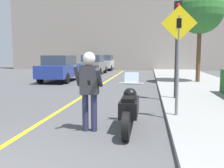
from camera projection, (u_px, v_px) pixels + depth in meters
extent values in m
cube|color=yellow|center=(71.00, 103.00, 8.89)|extent=(0.12, 36.00, 0.01)
cube|color=gray|center=(131.00, 26.00, 27.87)|extent=(28.00, 1.20, 9.82)
cylinder|color=black|center=(126.00, 126.00, 4.99)|extent=(0.14, 0.60, 0.60)
cylinder|color=black|center=(132.00, 109.00, 6.62)|extent=(0.14, 0.60, 0.60)
cube|color=black|center=(129.00, 107.00, 5.78)|extent=(0.40, 1.14, 0.36)
sphere|color=black|center=(130.00, 95.00, 5.90)|extent=(0.32, 0.32, 0.32)
cube|color=black|center=(129.00, 99.00, 5.50)|extent=(0.28, 0.48, 0.10)
cylinder|color=silver|center=(131.00, 83.00, 6.29)|extent=(0.62, 0.03, 0.03)
cube|color=silver|center=(132.00, 78.00, 6.34)|extent=(0.36, 0.12, 0.31)
cylinder|color=#282D4C|center=(85.00, 113.00, 5.66)|extent=(0.14, 0.14, 0.85)
cylinder|color=#282D4C|center=(94.00, 113.00, 5.63)|extent=(0.14, 0.14, 0.85)
cube|color=#333338|center=(89.00, 80.00, 5.56)|extent=(0.40, 0.22, 0.65)
cylinder|color=#333338|center=(77.00, 76.00, 5.48)|extent=(0.09, 0.39, 0.50)
cylinder|color=#333338|center=(99.00, 78.00, 5.39)|extent=(0.09, 0.45, 0.45)
sphere|color=tan|center=(89.00, 61.00, 5.51)|extent=(0.23, 0.23, 0.23)
sphere|color=white|center=(89.00, 58.00, 5.50)|extent=(0.28, 0.28, 0.28)
cube|color=black|center=(89.00, 83.00, 5.28)|extent=(0.06, 0.05, 0.11)
cylinder|color=slate|center=(178.00, 66.00, 6.51)|extent=(0.08, 0.08, 2.59)
cube|color=yellow|center=(179.00, 23.00, 6.36)|extent=(0.91, 0.02, 0.91)
cube|color=black|center=(179.00, 23.00, 6.35)|extent=(0.12, 0.01, 0.24)
cylinder|color=#2D2D30|center=(177.00, 51.00, 9.09)|extent=(0.12, 0.12, 3.49)
cube|color=black|center=(178.00, 12.00, 8.91)|extent=(0.26, 0.22, 0.76)
sphere|color=red|center=(178.00, 5.00, 8.77)|extent=(0.14, 0.14, 0.14)
sphere|color=gold|center=(178.00, 12.00, 8.79)|extent=(0.14, 0.14, 0.14)
sphere|color=green|center=(178.00, 18.00, 8.82)|extent=(0.14, 0.14, 0.14)
cylinder|color=brown|center=(199.00, 55.00, 14.67)|extent=(0.24, 0.24, 3.20)
sphere|color=#2D6B2D|center=(200.00, 11.00, 14.38)|extent=(2.65, 2.65, 2.65)
cylinder|color=black|center=(56.00, 75.00, 17.61)|extent=(0.22, 0.64, 0.64)
cylinder|color=black|center=(79.00, 75.00, 17.36)|extent=(0.22, 0.64, 0.64)
cylinder|color=black|center=(40.00, 78.00, 15.05)|extent=(0.22, 0.64, 0.64)
cylinder|color=black|center=(67.00, 78.00, 14.81)|extent=(0.22, 0.64, 0.64)
cube|color=navy|center=(61.00, 71.00, 16.16)|extent=(1.80, 4.20, 0.76)
cube|color=#38424C|center=(60.00, 60.00, 15.92)|extent=(1.58, 2.18, 0.60)
cylinder|color=black|center=(88.00, 70.00, 23.54)|extent=(0.22, 0.64, 0.64)
cylinder|color=black|center=(105.00, 70.00, 23.30)|extent=(0.22, 0.64, 0.64)
cylinder|color=black|center=(80.00, 71.00, 20.99)|extent=(0.22, 0.64, 0.64)
cylinder|color=black|center=(100.00, 72.00, 20.74)|extent=(0.22, 0.64, 0.64)
cube|color=gray|center=(93.00, 66.00, 22.10)|extent=(1.80, 4.20, 0.76)
cube|color=#38424C|center=(93.00, 59.00, 21.85)|extent=(1.58, 2.18, 0.60)
cylinder|color=black|center=(100.00, 67.00, 29.17)|extent=(0.22, 0.64, 0.64)
cylinder|color=black|center=(114.00, 67.00, 28.93)|extent=(0.22, 0.64, 0.64)
cylinder|color=black|center=(95.00, 68.00, 26.62)|extent=(0.22, 0.64, 0.64)
cylinder|color=black|center=(111.00, 68.00, 26.37)|extent=(0.22, 0.64, 0.64)
cube|color=silver|center=(105.00, 64.00, 27.73)|extent=(1.80, 4.20, 0.76)
cube|color=#38424C|center=(105.00, 58.00, 27.48)|extent=(1.58, 2.18, 0.60)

